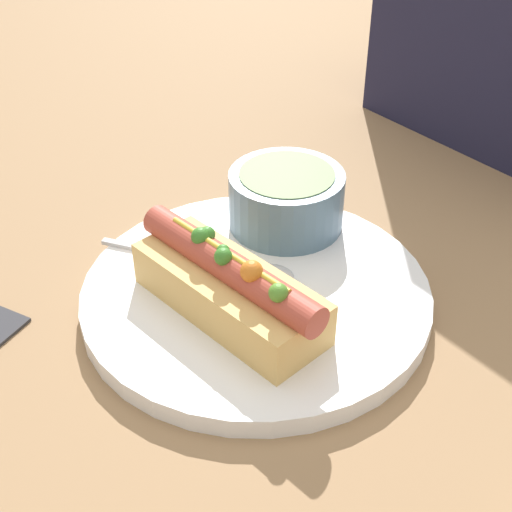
% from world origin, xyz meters
% --- Properties ---
extents(ground_plane, '(4.00, 4.00, 0.00)m').
position_xyz_m(ground_plane, '(0.00, 0.00, 0.00)').
color(ground_plane, '#93704C').
extents(dinner_plate, '(0.29, 0.29, 0.02)m').
position_xyz_m(dinner_plate, '(0.00, 0.00, 0.01)').
color(dinner_plate, white).
rests_on(dinner_plate, ground_plane).
extents(hot_dog, '(0.19, 0.08, 0.07)m').
position_xyz_m(hot_dog, '(0.01, -0.04, 0.04)').
color(hot_dog, '#DBAD60').
rests_on(hot_dog, dinner_plate).
extents(soup_bowl, '(0.11, 0.11, 0.05)m').
position_xyz_m(soup_bowl, '(-0.06, 0.08, 0.05)').
color(soup_bowl, slate).
rests_on(soup_bowl, dinner_plate).
extents(spoon, '(0.16, 0.11, 0.01)m').
position_xyz_m(spoon, '(-0.02, 0.00, 0.02)').
color(spoon, '#B7B7BC').
rests_on(spoon, dinner_plate).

